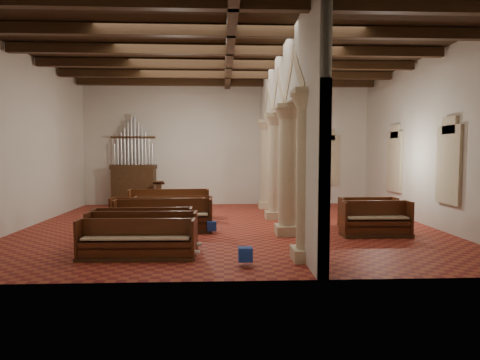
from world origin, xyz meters
The scene contains 30 objects.
floor centered at (0.00, 0.00, 0.00)m, with size 14.00×14.00×0.00m, color #953620.
ceiling centered at (0.00, 0.00, 6.00)m, with size 14.00×14.00×0.00m, color black.
wall_back centered at (0.00, 6.00, 3.00)m, with size 14.00×0.02×6.00m, color silver.
wall_front centered at (0.00, -6.00, 3.00)m, with size 14.00×0.02×6.00m, color silver.
wall_left centered at (-7.00, 0.00, 3.00)m, with size 0.02×12.00×6.00m, color silver.
wall_right centered at (7.00, 0.00, 3.00)m, with size 0.02×12.00×6.00m, color silver.
ceiling_beams centered at (0.00, 0.00, 5.82)m, with size 13.80×11.80×0.30m, color #3B2612, non-canonical shape.
arcade centered at (1.80, 0.00, 3.56)m, with size 0.90×11.90×6.00m.
window_right_a centered at (6.98, -1.50, 2.20)m, with size 0.03×1.00×2.20m, color #367A5E.
window_right_b centered at (6.98, 2.50, 2.20)m, with size 0.03×1.00×2.20m, color #367A5E.
window_back centered at (5.00, 5.98, 2.20)m, with size 1.00×0.03×2.20m, color #367A5E.
pipe_organ centered at (-4.50, 5.50, 1.37)m, with size 2.10×0.85×4.40m.
lectern centered at (-3.21, 4.81, 0.53)m, with size 0.52×0.52×1.28m.
dossal_curtain centered at (3.50, 5.92, 1.17)m, with size 1.80×0.07×2.17m.
processional_banner centered at (3.70, 4.82, 0.81)m, with size 0.57×0.72×2.47m.
hymnal_box_a centered at (0.27, -4.89, 0.26)m, with size 0.32×0.26×0.32m, color navy.
hymnal_box_b centered at (-1.56, -2.89, 0.26)m, with size 0.32×0.26×0.32m, color navy.
hymnal_box_c centered at (-0.60, -1.27, 0.25)m, with size 0.30×0.24×0.30m, color navy.
tube_heater_a centered at (-1.34, -4.27, 0.16)m, with size 0.11×0.11×1.08m, color white.
tube_heater_b centered at (-1.34, -3.49, 0.16)m, with size 0.11×0.11×1.07m, color white.
nave_pew_0 centered at (-2.34, -4.20, 0.32)m, with size 2.86×0.72×0.97m.
nave_pew_1 centered at (-2.37, -3.36, 0.34)m, with size 2.88×0.72×1.02m.
nave_pew_2 centered at (-2.53, -2.44, 0.33)m, with size 2.82×0.77×1.00m.
nave_pew_3 centered at (-2.15, -1.06, 0.36)m, with size 3.15×0.94×1.09m.
nave_pew_4 centered at (-2.45, -0.29, 0.34)m, with size 3.21×0.90×1.04m.
nave_pew_5 centered at (-2.07, 0.94, 0.31)m, with size 2.89×0.65×0.96m.
nave_pew_6 centered at (-2.33, 1.70, 0.38)m, with size 3.13×0.97×1.15m.
aisle_pew_0 centered at (4.49, -1.87, 0.37)m, with size 2.13×0.74×1.09m.
aisle_pew_1 centered at (4.76, -0.88, 0.33)m, with size 1.94×0.77×0.98m.
aisle_pew_2 centered at (4.86, -0.18, 0.34)m, with size 2.03×0.78×1.01m.
Camera 1 is at (-0.25, -13.92, 2.60)m, focal length 30.00 mm.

